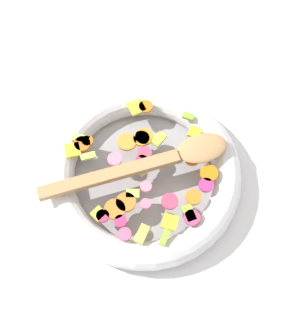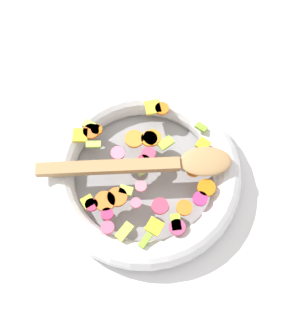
% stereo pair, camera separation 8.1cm
% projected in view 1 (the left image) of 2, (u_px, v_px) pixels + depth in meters
% --- Properties ---
extents(ground_plane, '(4.00, 4.00, 0.00)m').
position_uv_depth(ground_plane, '(144.00, 179.00, 0.86)').
color(ground_plane, silver).
extents(skillet, '(0.35, 0.35, 0.05)m').
position_uv_depth(skillet, '(144.00, 174.00, 0.84)').
color(skillet, gray).
rests_on(skillet, ground_plane).
extents(chopped_vegetables, '(0.25, 0.28, 0.01)m').
position_uv_depth(chopped_vegetables, '(143.00, 172.00, 0.81)').
color(chopped_vegetables, orange).
rests_on(chopped_vegetables, skillet).
extents(wooden_spoon, '(0.34, 0.06, 0.01)m').
position_uv_depth(wooden_spoon, '(155.00, 162.00, 0.81)').
color(wooden_spoon, '#A87F51').
rests_on(wooden_spoon, chopped_vegetables).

